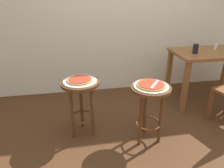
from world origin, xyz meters
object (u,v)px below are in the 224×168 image
stool_foreground (150,101)px  stool_middle (81,95)px  pizza_foreground (151,85)px  condiment_shaker (216,47)px  pizza_middle (80,80)px  serving_plate_foreground (151,86)px  pizza_server_knife (155,84)px  cup_near_edge (196,49)px  dining_table (211,60)px  serving_plate_middle (80,81)px

stool_foreground → stool_middle: 0.74m
pizza_foreground → condiment_shaker: condiment_shaker is taller
stool_foreground → pizza_middle: size_ratio=2.42×
stool_foreground → stool_middle: same height
stool_foreground → serving_plate_foreground: serving_plate_foreground is taller
stool_foreground → pizza_server_knife: 0.20m
cup_near_edge → dining_table: bearing=10.5°
serving_plate_middle → condiment_shaker: (1.93, 0.55, 0.14)m
stool_foreground → serving_plate_foreground: 0.17m
serving_plate_foreground → serving_plate_middle: (-0.70, 0.26, 0.00)m
serving_plate_foreground → pizza_foreground: size_ratio=1.21×
serving_plate_foreground → pizza_middle: size_ratio=1.31×
pizza_foreground → stool_middle: (-0.70, 0.26, -0.18)m
pizza_foreground → pizza_server_knife: (0.03, -0.02, 0.01)m
stool_middle → serving_plate_middle: serving_plate_middle is taller
serving_plate_middle → pizza_server_knife: pizza_server_knife is taller
stool_foreground → dining_table: dining_table is taller
cup_near_edge → condiment_shaker: (0.38, 0.12, -0.02)m
serving_plate_foreground → pizza_server_knife: pizza_server_knife is taller
stool_middle → condiment_shaker: (1.93, 0.55, 0.31)m
serving_plate_foreground → pizza_middle: bearing=159.9°
pizza_middle → serving_plate_middle: bearing=-90.0°
serving_plate_middle → cup_near_edge: size_ratio=2.83×
pizza_middle → pizza_server_knife: size_ratio=1.23×
stool_foreground → pizza_middle: bearing=159.9°
pizza_middle → pizza_server_knife: 0.78m
pizza_foreground → cup_near_edge: bearing=39.0°
pizza_server_knife → stool_foreground: bearing=94.7°
dining_table → cup_near_edge: size_ratio=8.34×
stool_foreground → pizza_foreground: bearing=0.0°
pizza_foreground → stool_foreground: bearing=0.0°
pizza_foreground → stool_middle: size_ratio=0.45×
pizza_foreground → dining_table: dining_table is taller
stool_middle → dining_table: dining_table is taller
pizza_foreground → pizza_middle: 0.74m
pizza_middle → cup_near_edge: cup_near_edge is taller
stool_foreground → condiment_shaker: 1.51m
dining_table → pizza_middle: bearing=-165.2°
stool_middle → stool_foreground: bearing=-20.1°
condiment_shaker → pizza_server_knife: size_ratio=0.39×
dining_table → pizza_server_knife: (-1.11, -0.76, 0.06)m
condiment_shaker → pizza_server_knife: condiment_shaker is taller
condiment_shaker → pizza_server_knife: (-1.20, -0.83, -0.11)m
pizza_foreground → stool_middle: bearing=159.9°
condiment_shaker → serving_plate_foreground: bearing=-146.7°
pizza_server_knife → pizza_foreground: bearing=94.7°
condiment_shaker → pizza_server_knife: 1.46m
dining_table → cup_near_edge: bearing=-169.5°
dining_table → stool_middle: bearing=-165.2°
serving_plate_middle → pizza_middle: 0.02m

